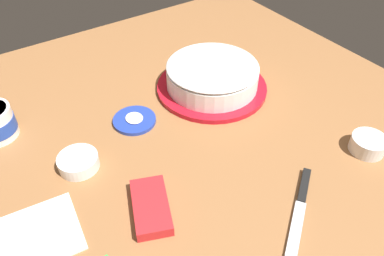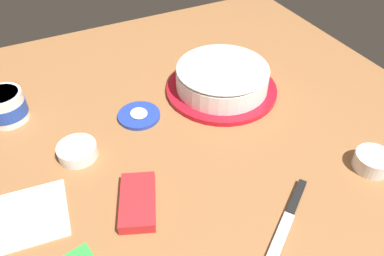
{
  "view_description": "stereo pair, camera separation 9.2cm",
  "coord_description": "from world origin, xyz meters",
  "px_view_note": "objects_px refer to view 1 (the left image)",
  "views": [
    {
      "loc": [
        -0.49,
        0.3,
        0.65
      ],
      "look_at": [
        0.08,
        -0.09,
        0.04
      ],
      "focal_mm": 35.23,
      "sensor_mm": 36.0,
      "label": 1
    },
    {
      "loc": [
        -0.54,
        0.22,
        0.65
      ],
      "look_at": [
        0.08,
        -0.09,
        0.04
      ],
      "focal_mm": 35.23,
      "sensor_mm": 36.0,
      "label": 2
    }
  ],
  "objects_px": {
    "spreading_knife": "(301,203)",
    "paper_napkin": "(40,233)",
    "sprinkle_bowl_green": "(368,144)",
    "frosting_tub_lid": "(134,120)",
    "frosted_cake": "(212,77)",
    "candy_box_upper": "(151,207)",
    "sprinkle_bowl_orange": "(78,162)"
  },
  "relations": [
    {
      "from": "spreading_knife",
      "to": "paper_napkin",
      "type": "relative_size",
      "value": 1.35
    },
    {
      "from": "spreading_knife",
      "to": "sprinkle_bowl_green",
      "type": "xyz_separation_m",
      "value": [
        0.03,
        -0.25,
        0.01
      ]
    },
    {
      "from": "frosting_tub_lid",
      "to": "paper_napkin",
      "type": "xyz_separation_m",
      "value": [
        -0.2,
        0.31,
        -0.0
      ]
    },
    {
      "from": "frosted_cake",
      "to": "frosting_tub_lid",
      "type": "distance_m",
      "value": 0.26
    },
    {
      "from": "frosting_tub_lid",
      "to": "sprinkle_bowl_green",
      "type": "relative_size",
      "value": 1.35
    },
    {
      "from": "spreading_knife",
      "to": "candy_box_upper",
      "type": "height_order",
      "value": "candy_box_upper"
    },
    {
      "from": "candy_box_upper",
      "to": "paper_napkin",
      "type": "relative_size",
      "value": 0.93
    },
    {
      "from": "sprinkle_bowl_green",
      "to": "sprinkle_bowl_orange",
      "type": "distance_m",
      "value": 0.68
    },
    {
      "from": "sprinkle_bowl_green",
      "to": "paper_napkin",
      "type": "height_order",
      "value": "sprinkle_bowl_green"
    },
    {
      "from": "frosting_tub_lid",
      "to": "spreading_knife",
      "type": "relative_size",
      "value": 0.55
    },
    {
      "from": "frosted_cake",
      "to": "spreading_knife",
      "type": "bearing_deg",
      "value": 168.39
    },
    {
      "from": "spreading_knife",
      "to": "sprinkle_bowl_orange",
      "type": "bearing_deg",
      "value": 43.61
    },
    {
      "from": "sprinkle_bowl_green",
      "to": "candy_box_upper",
      "type": "relative_size",
      "value": 0.6
    },
    {
      "from": "sprinkle_bowl_green",
      "to": "sprinkle_bowl_orange",
      "type": "xyz_separation_m",
      "value": [
        0.34,
        0.6,
        -0.0
      ]
    },
    {
      "from": "frosting_tub_lid",
      "to": "paper_napkin",
      "type": "bearing_deg",
      "value": 122.59
    },
    {
      "from": "spreading_knife",
      "to": "sprinkle_bowl_orange",
      "type": "distance_m",
      "value": 0.5
    },
    {
      "from": "sprinkle_bowl_green",
      "to": "candy_box_upper",
      "type": "bearing_deg",
      "value": 75.22
    },
    {
      "from": "frosted_cake",
      "to": "sprinkle_bowl_green",
      "type": "relative_size",
      "value": 3.81
    },
    {
      "from": "spreading_knife",
      "to": "paper_napkin",
      "type": "bearing_deg",
      "value": 63.75
    },
    {
      "from": "candy_box_upper",
      "to": "paper_napkin",
      "type": "bearing_deg",
      "value": 92.39
    },
    {
      "from": "frosted_cake",
      "to": "frosting_tub_lid",
      "type": "bearing_deg",
      "value": 91.11
    },
    {
      "from": "candy_box_upper",
      "to": "sprinkle_bowl_green",
      "type": "bearing_deg",
      "value": -83.19
    },
    {
      "from": "spreading_knife",
      "to": "paper_napkin",
      "type": "distance_m",
      "value": 0.53
    },
    {
      "from": "sprinkle_bowl_green",
      "to": "candy_box_upper",
      "type": "distance_m",
      "value": 0.54
    },
    {
      "from": "frosting_tub_lid",
      "to": "spreading_knife",
      "type": "height_order",
      "value": "frosting_tub_lid"
    },
    {
      "from": "paper_napkin",
      "to": "sprinkle_bowl_green",
      "type": "bearing_deg",
      "value": -106.06
    },
    {
      "from": "candy_box_upper",
      "to": "frosting_tub_lid",
      "type": "bearing_deg",
      "value": 1.01
    },
    {
      "from": "spreading_knife",
      "to": "sprinkle_bowl_orange",
      "type": "relative_size",
      "value": 2.19
    },
    {
      "from": "sprinkle_bowl_orange",
      "to": "frosted_cake",
      "type": "bearing_deg",
      "value": -80.08
    },
    {
      "from": "sprinkle_bowl_green",
      "to": "sprinkle_bowl_orange",
      "type": "height_order",
      "value": "sprinkle_bowl_green"
    },
    {
      "from": "sprinkle_bowl_green",
      "to": "frosted_cake",
      "type": "bearing_deg",
      "value": 21.22
    },
    {
      "from": "sprinkle_bowl_orange",
      "to": "paper_napkin",
      "type": "xyz_separation_m",
      "value": [
        -0.13,
        0.13,
        -0.01
      ]
    }
  ]
}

